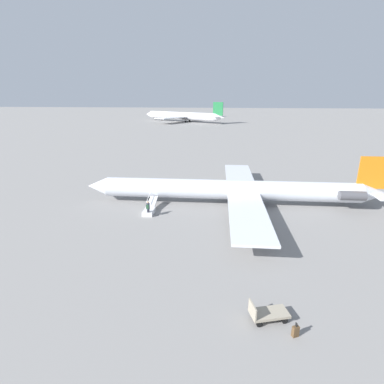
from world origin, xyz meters
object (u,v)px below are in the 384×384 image
at_px(airplane_main, 238,190).
at_px(passenger, 148,208).
at_px(luggage_cart, 267,313).
at_px(boarding_stairs, 149,210).
at_px(suitcase, 295,331).
at_px(airplane_far_center, 183,116).

xyz_separation_m(airplane_main, passenger, (9.68, 5.07, -0.80)).
bearing_deg(airplane_main, luggage_cart, 91.79).
height_order(airplane_main, boarding_stairs, airplane_main).
bearing_deg(suitcase, airplane_far_center, -79.15).
distance_m(airplane_main, suitcase, 20.89).
height_order(boarding_stairs, luggage_cart, boarding_stairs).
bearing_deg(airplane_far_center, luggage_cart, 129.76).
xyz_separation_m(passenger, suitcase, (-12.21, 15.61, -0.67)).
bearing_deg(passenger, boarding_stairs, 6.25).
distance_m(passenger, luggage_cart, 18.12).
relative_size(boarding_stairs, suitcase, 4.59).
height_order(passenger, luggage_cart, passenger).
distance_m(airplane_far_center, boarding_stairs, 122.33).
relative_size(airplane_far_center, passenger, 25.52).
height_order(airplane_far_center, suitcase, airplane_far_center).
bearing_deg(luggage_cart, airplane_main, -103.40).
bearing_deg(luggage_cart, boarding_stairs, -71.65).
bearing_deg(boarding_stairs, luggage_cart, -146.46).
bearing_deg(boarding_stairs, suitcase, -145.10).
xyz_separation_m(airplane_main, luggage_cart, (-1.16, 19.58, -1.34)).
distance_m(passenger, suitcase, 19.83).
relative_size(boarding_stairs, passenger, 2.32).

